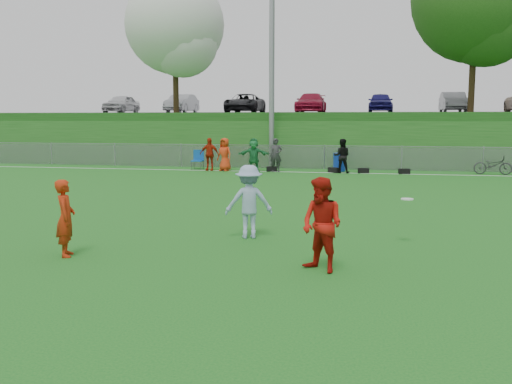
% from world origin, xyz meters
% --- Properties ---
extents(ground, '(120.00, 120.00, 0.00)m').
position_xyz_m(ground, '(0.00, 0.00, 0.00)').
color(ground, '#14601C').
rests_on(ground, ground).
extents(sideline_far, '(60.00, 0.10, 0.01)m').
position_xyz_m(sideline_far, '(0.00, 18.00, 0.01)').
color(sideline_far, white).
rests_on(sideline_far, ground).
extents(fence, '(58.00, 0.06, 1.30)m').
position_xyz_m(fence, '(0.00, 20.00, 0.65)').
color(fence, gray).
rests_on(fence, ground).
extents(light_pole, '(1.20, 0.40, 12.15)m').
position_xyz_m(light_pole, '(-3.00, 20.80, 6.71)').
color(light_pole, gray).
rests_on(light_pole, ground).
extents(berm, '(120.00, 18.00, 3.00)m').
position_xyz_m(berm, '(0.00, 31.00, 1.50)').
color(berm, '#174B15').
rests_on(berm, ground).
extents(parking_lot, '(120.00, 12.00, 0.10)m').
position_xyz_m(parking_lot, '(0.00, 33.00, 3.05)').
color(parking_lot, black).
rests_on(parking_lot, berm).
extents(tree_white_flowering, '(6.30, 6.30, 8.78)m').
position_xyz_m(tree_white_flowering, '(-9.84, 24.92, 8.32)').
color(tree_white_flowering, black).
rests_on(tree_white_flowering, berm).
extents(tree_green_near, '(7.14, 7.14, 9.95)m').
position_xyz_m(tree_green_near, '(8.16, 24.42, 9.03)').
color(tree_green_near, black).
rests_on(tree_green_near, berm).
extents(car_row, '(32.04, 5.18, 1.44)m').
position_xyz_m(car_row, '(-1.17, 32.00, 3.82)').
color(car_row, silver).
rests_on(car_row, parking_lot).
extents(spectator_row, '(7.72, 0.82, 1.69)m').
position_xyz_m(spectator_row, '(-3.02, 18.00, 0.85)').
color(spectator_row, '#B1230C').
rests_on(spectator_row, ground).
extents(gear_bags, '(7.13, 0.53, 0.26)m').
position_xyz_m(gear_bags, '(1.07, 18.10, 0.13)').
color(gear_bags, black).
rests_on(gear_bags, ground).
extents(player_red_left, '(0.55, 0.65, 1.52)m').
position_xyz_m(player_red_left, '(-3.39, -0.43, 0.76)').
color(player_red_left, '#B1270C').
rests_on(player_red_left, ground).
extents(player_red_center, '(1.03, 0.99, 1.68)m').
position_xyz_m(player_red_center, '(1.63, -0.58, 0.84)').
color(player_red_center, '#B7150C').
rests_on(player_red_center, ground).
extents(player_blue, '(1.21, 0.90, 1.66)m').
position_xyz_m(player_blue, '(-0.24, 1.98, 0.83)').
color(player_blue, '#92AACB').
rests_on(player_blue, ground).
extents(frisbee, '(0.27, 0.27, 0.02)m').
position_xyz_m(frisbee, '(3.22, 1.98, 0.99)').
color(frisbee, silver).
rests_on(frisbee, ground).
extents(recycling_bin, '(0.80, 0.80, 0.93)m').
position_xyz_m(recycling_bin, '(0.85, 19.00, 0.47)').
color(recycling_bin, '#0F31A4').
rests_on(recycling_bin, ground).
extents(camp_chair, '(0.58, 0.59, 1.03)m').
position_xyz_m(camp_chair, '(-6.59, 18.52, 0.30)').
color(camp_chair, '#0F50A6').
rests_on(camp_chair, ground).
extents(bicycle, '(1.82, 0.87, 0.92)m').
position_xyz_m(bicycle, '(8.22, 18.68, 0.46)').
color(bicycle, '#29292B').
rests_on(bicycle, ground).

